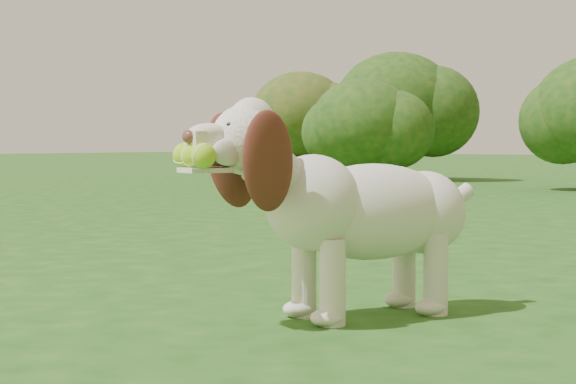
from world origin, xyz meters
The scene contains 5 objects.
ground centered at (0.00, 0.00, 0.00)m, with size 80.00×80.00×0.00m, color #194814.
dog centered at (-0.21, 0.11, 0.40)m, with size 0.70×1.12×0.76m.
shrub_a centered at (-5.26, 7.74, 0.84)m, with size 1.38×1.38×1.43m.
shrub_g centered at (-9.10, 11.43, 1.12)m, with size 1.84×1.84×1.90m.
shrub_e centered at (-6.39, 10.36, 1.19)m, with size 1.95×1.95×2.02m.
Camera 1 is at (1.68, -2.62, 0.61)m, focal length 60.00 mm.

